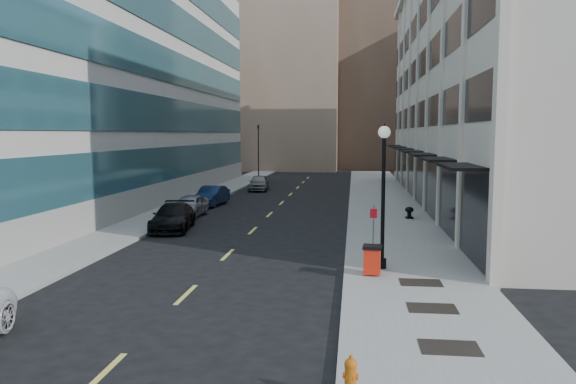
% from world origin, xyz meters
% --- Properties ---
extents(ground, '(160.00, 160.00, 0.00)m').
position_xyz_m(ground, '(0.00, 0.00, 0.00)').
color(ground, black).
rests_on(ground, ground).
extents(sidewalk_right, '(5.00, 80.00, 0.15)m').
position_xyz_m(sidewalk_right, '(7.50, 20.00, 0.07)').
color(sidewalk_right, gray).
rests_on(sidewalk_right, ground).
extents(sidewalk_left, '(3.00, 80.00, 0.15)m').
position_xyz_m(sidewalk_left, '(-6.50, 20.00, 0.07)').
color(sidewalk_left, gray).
rests_on(sidewalk_left, ground).
extents(building_right, '(15.30, 46.50, 18.25)m').
position_xyz_m(building_right, '(16.94, 26.99, 8.99)').
color(building_right, beige).
rests_on(building_right, ground).
extents(building_left, '(16.14, 46.00, 20.00)m').
position_xyz_m(building_left, '(-15.95, 27.00, 9.99)').
color(building_left, beige).
rests_on(building_left, ground).
extents(skyline_tan_near, '(14.00, 18.00, 28.00)m').
position_xyz_m(skyline_tan_near, '(-4.00, 68.00, 14.00)').
color(skyline_tan_near, '#947761').
rests_on(skyline_tan_near, ground).
extents(skyline_brown, '(12.00, 16.00, 34.00)m').
position_xyz_m(skyline_brown, '(8.00, 72.00, 17.00)').
color(skyline_brown, brown).
rests_on(skyline_brown, ground).
extents(skyline_tan_far, '(12.00, 14.00, 22.00)m').
position_xyz_m(skyline_tan_far, '(-14.00, 78.00, 11.00)').
color(skyline_tan_far, '#947761').
rests_on(skyline_tan_far, ground).
extents(skyline_stone, '(10.00, 14.00, 20.00)m').
position_xyz_m(skyline_stone, '(18.00, 66.00, 10.00)').
color(skyline_stone, beige).
rests_on(skyline_stone, ground).
extents(grate_near, '(1.40, 1.00, 0.01)m').
position_xyz_m(grate_near, '(7.60, -2.00, 0.15)').
color(grate_near, black).
rests_on(grate_near, sidewalk_right).
extents(grate_mid, '(1.40, 1.00, 0.01)m').
position_xyz_m(grate_mid, '(7.60, 1.00, 0.15)').
color(grate_mid, black).
rests_on(grate_mid, sidewalk_right).
extents(grate_far, '(1.40, 1.00, 0.01)m').
position_xyz_m(grate_far, '(7.60, 3.80, 0.15)').
color(grate_far, black).
rests_on(grate_far, sidewalk_right).
extents(road_centerline, '(0.15, 68.20, 0.01)m').
position_xyz_m(road_centerline, '(0.00, 17.00, 0.01)').
color(road_centerline, '#D8CC4C').
rests_on(road_centerline, ground).
extents(traffic_signal, '(0.66, 0.66, 6.98)m').
position_xyz_m(traffic_signal, '(-5.50, 48.00, 5.72)').
color(traffic_signal, black).
rests_on(traffic_signal, ground).
extents(car_black_pickup, '(2.56, 4.99, 1.39)m').
position_xyz_m(car_black_pickup, '(-4.29, 13.73, 0.69)').
color(car_black_pickup, black).
rests_on(car_black_pickup, ground).
extents(car_silver_sedan, '(1.76, 4.11, 1.38)m').
position_xyz_m(car_silver_sedan, '(-4.80, 18.50, 0.69)').
color(car_silver_sedan, '#92939A').
rests_on(car_silver_sedan, ground).
extents(car_blue_sedan, '(1.86, 4.34, 1.39)m').
position_xyz_m(car_blue_sedan, '(-4.80, 23.90, 0.70)').
color(car_blue_sedan, '#112042').
rests_on(car_blue_sedan, ground).
extents(car_grey_sedan, '(1.95, 4.27, 1.42)m').
position_xyz_m(car_grey_sedan, '(-3.20, 34.80, 0.71)').
color(car_grey_sedan, slate).
rests_on(car_grey_sedan, ground).
extents(fire_hydrant, '(0.33, 0.33, 0.82)m').
position_xyz_m(fire_hydrant, '(5.30, -4.77, 0.55)').
color(fire_hydrant, '#C65C0E').
rests_on(fire_hydrant, sidewalk_right).
extents(trash_bin, '(0.71, 0.76, 1.06)m').
position_xyz_m(trash_bin, '(6.00, 4.70, 0.72)').
color(trash_bin, red).
rests_on(trash_bin, sidewalk_right).
extents(lamppost, '(0.45, 0.45, 5.40)m').
position_xyz_m(lamppost, '(6.40, 5.72, 3.32)').
color(lamppost, black).
rests_on(lamppost, sidewalk_right).
extents(sign_post, '(0.27, 0.07, 2.28)m').
position_xyz_m(sign_post, '(6.09, 6.55, 1.63)').
color(sign_post, slate).
rests_on(sign_post, sidewalk_right).
extents(urn_planter, '(0.51, 0.51, 0.71)m').
position_xyz_m(urn_planter, '(8.60, 18.32, 0.58)').
color(urn_planter, black).
rests_on(urn_planter, sidewalk_right).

